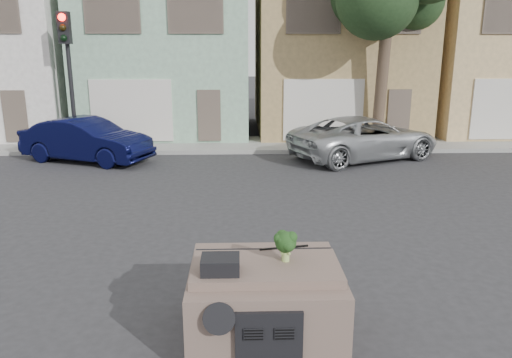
{
  "coord_description": "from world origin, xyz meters",
  "views": [
    {
      "loc": [
        -0.31,
        -9.09,
        3.84
      ],
      "look_at": [
        -0.02,
        0.5,
        1.3
      ],
      "focal_mm": 35.0,
      "sensor_mm": 36.0,
      "label": 1
    }
  ],
  "objects_px": {
    "navy_sedan": "(88,161)",
    "silver_pickup": "(364,159)",
    "traffic_signal": "(70,84)",
    "broccoli": "(286,246)"
  },
  "relations": [
    {
      "from": "traffic_signal",
      "to": "broccoli",
      "type": "relative_size",
      "value": 12.32
    },
    {
      "from": "silver_pickup",
      "to": "traffic_signal",
      "type": "xyz_separation_m",
      "value": [
        -10.56,
        1.38,
        2.55
      ]
    },
    {
      "from": "navy_sedan",
      "to": "traffic_signal",
      "type": "distance_m",
      "value": 3.09
    },
    {
      "from": "traffic_signal",
      "to": "broccoli",
      "type": "xyz_separation_m",
      "value": [
        6.76,
        -12.54,
        -1.22
      ]
    },
    {
      "from": "silver_pickup",
      "to": "navy_sedan",
      "type": "bearing_deg",
      "value": 66.99
    },
    {
      "from": "traffic_signal",
      "to": "broccoli",
      "type": "height_order",
      "value": "traffic_signal"
    },
    {
      "from": "navy_sedan",
      "to": "silver_pickup",
      "type": "height_order",
      "value": "same"
    },
    {
      "from": "navy_sedan",
      "to": "silver_pickup",
      "type": "relative_size",
      "value": 0.84
    },
    {
      "from": "silver_pickup",
      "to": "traffic_signal",
      "type": "relative_size",
      "value": 1.06
    },
    {
      "from": "navy_sedan",
      "to": "silver_pickup",
      "type": "distance_m",
      "value": 9.68
    }
  ]
}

